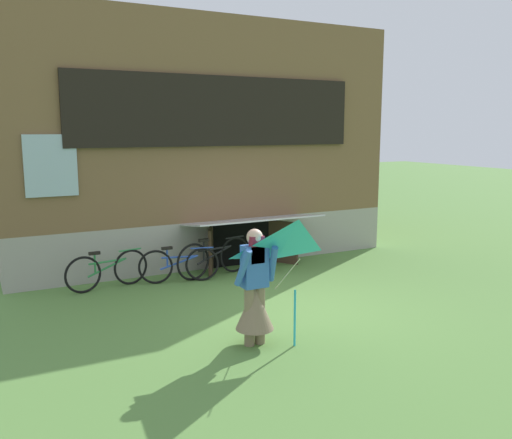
% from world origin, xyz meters
% --- Properties ---
extents(ground_plane, '(60.00, 60.00, 0.00)m').
position_xyz_m(ground_plane, '(0.00, 0.00, 0.00)').
color(ground_plane, '#56843D').
extents(log_house, '(8.42, 6.65, 5.16)m').
position_xyz_m(log_house, '(-0.00, 5.76, 2.58)').
color(log_house, '#9E998E').
rests_on(log_house, ground_plane).
extents(person, '(0.61, 0.52, 1.60)m').
position_xyz_m(person, '(-1.29, -1.06, 0.67)').
color(person, '#7F6B51').
rests_on(person, ground_plane).
extents(kite, '(1.06, 1.06, 1.67)m').
position_xyz_m(kite, '(-0.98, -1.63, 1.33)').
color(kite, '#2DB2CC').
rests_on(kite, ground_plane).
extents(bicycle_black, '(1.70, 0.37, 0.78)m').
position_xyz_m(bicycle_black, '(-0.40, 2.40, 0.38)').
color(bicycle_black, black).
rests_on(bicycle_black, ground_plane).
extents(bicycle_blue, '(1.50, 0.41, 0.70)m').
position_xyz_m(bicycle_blue, '(-1.17, 2.30, 0.34)').
color(bicycle_blue, black).
rests_on(bicycle_blue, ground_plane).
extents(bicycle_green, '(1.57, 0.32, 0.72)m').
position_xyz_m(bicycle_green, '(-2.47, 2.51, 0.35)').
color(bicycle_green, black).
rests_on(bicycle_green, ground_plane).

